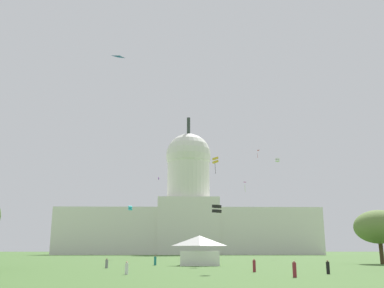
% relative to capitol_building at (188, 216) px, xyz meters
% --- Properties ---
extents(capitol_building, '(132.68, 26.03, 72.38)m').
position_rel_capitol_building_xyz_m(capitol_building, '(0.00, 0.00, 0.00)').
color(capitol_building, silver).
rests_on(capitol_building, ground_plane).
extents(event_tent, '(7.34, 5.60, 5.31)m').
position_rel_capitol_building_xyz_m(event_tent, '(-0.18, -141.64, -16.51)').
color(event_tent, white).
rests_on(event_tent, ground_plane).
extents(tree_east_far, '(13.00, 13.34, 10.62)m').
position_rel_capitol_building_xyz_m(tree_east_far, '(36.42, -135.14, -11.91)').
color(tree_east_far, '#42301E').
rests_on(tree_east_far, ground_plane).
extents(person_white_back_right, '(0.56, 0.56, 1.54)m').
position_rel_capitol_building_xyz_m(person_white_back_right, '(-9.94, -168.81, -18.46)').
color(person_white_back_right, silver).
rests_on(person_white_back_right, ground_plane).
extents(person_black_deep_crowd, '(0.46, 0.46, 1.64)m').
position_rel_capitol_building_xyz_m(person_black_deep_crowd, '(14.41, -168.06, -18.42)').
color(person_black_deep_crowd, black).
rests_on(person_black_deep_crowd, ground_plane).
extents(person_teal_edge_east, '(0.53, 0.53, 1.79)m').
position_rel_capitol_building_xyz_m(person_teal_edge_east, '(-8.28, -140.35, -18.35)').
color(person_teal_edge_east, '#1E757A').
rests_on(person_teal_edge_east, ground_plane).
extents(person_maroon_mid_right, '(0.45, 0.45, 1.71)m').
position_rel_capitol_building_xyz_m(person_maroon_mid_right, '(6.14, -163.64, -18.38)').
color(person_maroon_mid_right, maroon).
rests_on(person_maroon_mid_right, ground_plane).
extents(person_maroon_front_center, '(0.54, 0.54, 1.75)m').
position_rel_capitol_building_xyz_m(person_maroon_front_center, '(8.70, -174.26, -18.36)').
color(person_maroon_front_center, maroon).
rests_on(person_maroon_front_center, ground_plane).
extents(person_grey_near_tree_west, '(0.60, 0.60, 1.50)m').
position_rel_capitol_building_xyz_m(person_grey_near_tree_west, '(-15.19, -151.91, -18.49)').
color(person_grey_near_tree_west, gray).
rests_on(person_grey_near_tree_west, ground_plane).
extents(kite_blue_mid, '(1.91, 1.44, 0.26)m').
position_rel_capitol_building_xyz_m(kite_blue_mid, '(-13.55, -158.59, 13.47)').
color(kite_blue_mid, blue).
extents(kite_black_low, '(1.29, 1.28, 1.08)m').
position_rel_capitol_building_xyz_m(kite_black_low, '(1.14, -165.59, -11.12)').
color(kite_black_low, black).
extents(kite_white_mid, '(1.46, 1.43, 1.21)m').
position_rel_capitol_building_xyz_m(kite_white_mid, '(28.03, -85.07, 12.21)').
color(kite_white_mid, white).
extents(kite_cyan_low, '(1.39, 1.45, 1.45)m').
position_rel_capitol_building_xyz_m(kite_cyan_low, '(-18.95, -92.58, -4.34)').
color(kite_cyan_low, '#33BCDB').
extents(kite_violet_mid, '(0.37, 0.99, 0.89)m').
position_rel_capitol_building_xyz_m(kite_violet_mid, '(-13.87, -32.76, 14.37)').
color(kite_violet_mid, purple).
extents(kite_magenta_mid, '(1.02, 0.71, 3.56)m').
position_rel_capitol_building_xyz_m(kite_magenta_mid, '(20.48, -61.94, 7.59)').
color(kite_magenta_mid, '#D1339E').
extents(kite_red_mid, '(0.71, 1.45, 2.10)m').
position_rel_capitol_building_xyz_m(kite_red_mid, '(19.62, -94.95, 12.81)').
color(kite_red_mid, red).
extents(kite_gold_mid, '(1.29, 1.24, 3.46)m').
position_rel_capitol_building_xyz_m(kite_gold_mid, '(3.31, -137.43, 1.18)').
color(kite_gold_mid, gold).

